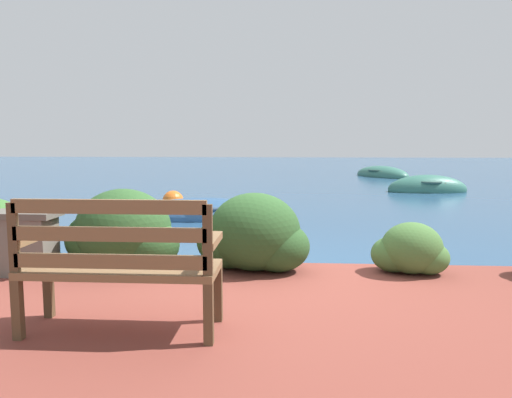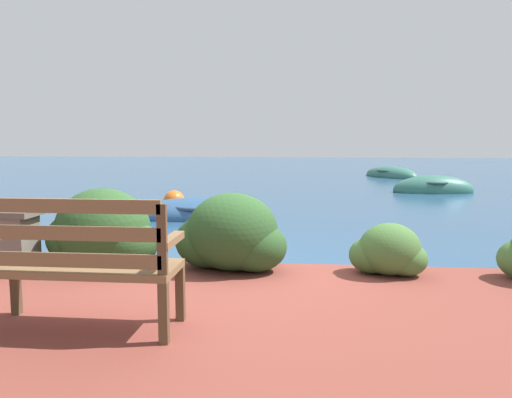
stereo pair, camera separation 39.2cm
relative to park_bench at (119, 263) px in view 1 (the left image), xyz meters
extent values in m
plane|color=navy|center=(0.74, 2.02, -0.70)|extent=(80.00, 80.00, 0.00)
cube|color=brown|center=(-0.62, 0.26, -0.28)|extent=(0.06, 0.06, 0.40)
cube|color=brown|center=(0.62, 0.26, -0.28)|extent=(0.06, 0.06, 0.40)
cube|color=brown|center=(-0.62, -0.16, -0.28)|extent=(0.06, 0.06, 0.40)
cube|color=brown|center=(0.62, -0.16, -0.28)|extent=(0.06, 0.06, 0.40)
cube|color=brown|center=(0.00, 0.05, -0.06)|extent=(1.31, 0.48, 0.05)
cube|color=brown|center=(0.00, -0.16, 0.05)|extent=(1.24, 0.04, 0.09)
cube|color=brown|center=(0.00, -0.16, 0.22)|extent=(1.24, 0.04, 0.09)
cube|color=brown|center=(0.00, -0.16, 0.40)|extent=(1.24, 0.04, 0.09)
cube|color=brown|center=(-0.62, -0.16, 0.19)|extent=(0.06, 0.04, 0.45)
cube|color=brown|center=(0.62, -0.16, 0.19)|extent=(0.06, 0.04, 0.45)
cube|color=brown|center=(-0.62, 0.05, 0.15)|extent=(0.07, 0.43, 0.05)
cube|color=brown|center=(0.62, 0.05, 0.15)|extent=(0.07, 0.43, 0.05)
ellipsoid|color=#38662D|center=(-1.77, 1.67, -0.25)|extent=(0.58, 0.52, 0.46)
ellipsoid|color=#284C23|center=(-0.52, 1.65, -0.08)|extent=(0.96, 0.86, 0.81)
ellipsoid|color=#284C23|center=(-0.79, 1.72, -0.20)|extent=(0.72, 0.65, 0.57)
ellipsoid|color=#284C23|center=(-0.29, 1.60, -0.22)|extent=(0.67, 0.60, 0.53)
ellipsoid|color=#284C23|center=(0.79, 1.70, -0.09)|extent=(0.91, 0.82, 0.78)
ellipsoid|color=#284C23|center=(0.54, 1.77, -0.21)|extent=(0.69, 0.62, 0.55)
ellipsoid|color=#284C23|center=(1.02, 1.66, -0.23)|extent=(0.64, 0.58, 0.50)
ellipsoid|color=#426B33|center=(2.33, 1.67, -0.23)|extent=(0.59, 0.53, 0.50)
ellipsoid|color=#426B33|center=(2.16, 1.72, -0.30)|extent=(0.44, 0.40, 0.36)
ellipsoid|color=#426B33|center=(2.47, 1.64, -0.32)|extent=(0.41, 0.37, 0.33)
ellipsoid|color=#2D517A|center=(-0.58, 6.48, -0.65)|extent=(3.02, 1.66, 0.67)
torus|color=#2D4157|center=(-0.58, 6.48, -0.47)|extent=(1.44, 1.44, 0.07)
cube|color=#846647|center=(-1.01, 6.41, -0.50)|extent=(0.27, 1.02, 0.04)
cube|color=#846647|center=(-0.23, 6.53, -0.50)|extent=(0.27, 1.02, 0.04)
ellipsoid|color=#336B5B|center=(5.21, 11.76, -0.64)|extent=(2.37, 1.06, 0.88)
torus|color=#304F46|center=(5.21, 11.76, -0.39)|extent=(1.01, 1.01, 0.07)
cube|color=#846647|center=(5.56, 11.78, -0.42)|extent=(0.16, 0.75, 0.04)
cube|color=#846647|center=(4.92, 11.74, -0.42)|extent=(0.16, 0.75, 0.04)
ellipsoid|color=#336B5B|center=(5.02, 17.92, -0.64)|extent=(2.49, 3.02, 0.79)
torus|color=#304F46|center=(5.02, 17.92, -0.43)|extent=(1.59, 1.59, 0.07)
cube|color=#846647|center=(5.25, 17.55, -0.46)|extent=(0.83, 0.59, 0.04)
cube|color=#846647|center=(4.83, 18.22, -0.46)|extent=(0.83, 0.59, 0.04)
sphere|color=orange|center=(-1.60, 8.34, -0.62)|extent=(0.50, 0.50, 0.50)
torus|color=navy|center=(-1.60, 8.34, -0.62)|extent=(0.55, 0.55, 0.06)
camera|label=1|loc=(1.12, -3.17, 0.81)|focal=35.00mm
camera|label=2|loc=(1.52, -3.14, 0.81)|focal=35.00mm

